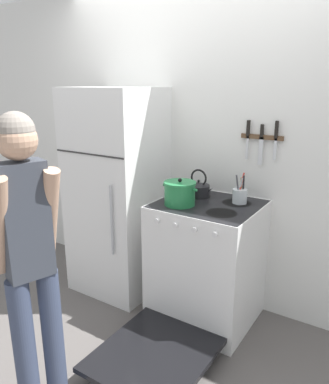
% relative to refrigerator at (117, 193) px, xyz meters
% --- Properties ---
extents(ground_plane, '(14.00, 14.00, 0.00)m').
position_rel_refrigerator_xyz_m(ground_plane, '(0.57, 0.31, -0.87)').
color(ground_plane, '#5B5654').
extents(wall_back, '(10.00, 0.06, 2.55)m').
position_rel_refrigerator_xyz_m(wall_back, '(0.57, 0.34, 0.41)').
color(wall_back, silver).
rests_on(wall_back, ground_plane).
extents(refrigerator, '(0.70, 0.65, 1.73)m').
position_rel_refrigerator_xyz_m(refrigerator, '(0.00, 0.00, 0.00)').
color(refrigerator, white).
rests_on(refrigerator, ground_plane).
extents(stove_range, '(0.73, 1.40, 0.93)m').
position_rel_refrigerator_xyz_m(stove_range, '(0.87, -0.05, -0.41)').
color(stove_range, white).
rests_on(stove_range, ground_plane).
extents(dutch_oven_pot, '(0.27, 0.23, 0.19)m').
position_rel_refrigerator_xyz_m(dutch_oven_pot, '(0.70, -0.15, 0.15)').
color(dutch_oven_pot, '#237A42').
rests_on(dutch_oven_pot, stove_range).
extents(tea_kettle, '(0.22, 0.17, 0.21)m').
position_rel_refrigerator_xyz_m(tea_kettle, '(0.72, 0.12, 0.12)').
color(tea_kettle, black).
rests_on(tea_kettle, stove_range).
extents(utensil_jar, '(0.11, 0.11, 0.23)m').
position_rel_refrigerator_xyz_m(utensil_jar, '(1.05, 0.12, 0.12)').
color(utensil_jar, silver).
rests_on(utensil_jar, stove_range).
extents(person, '(0.33, 0.39, 1.64)m').
position_rel_refrigerator_xyz_m(person, '(0.47, -1.25, 0.07)').
color(person, '#38425B').
rests_on(person, ground_plane).
extents(wall_knife_strip, '(0.31, 0.03, 0.32)m').
position_rel_refrigerator_xyz_m(wall_knife_strip, '(1.12, 0.30, 0.53)').
color(wall_knife_strip, brown).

